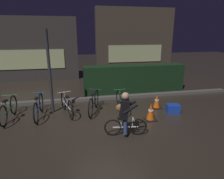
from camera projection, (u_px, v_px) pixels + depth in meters
The scene contains 15 objects.
ground_plane at pixel (110, 122), 6.18m from camera, with size 40.00×40.00×0.00m, color #2D261E.
sidewalk_curb at pixel (100, 98), 8.23m from camera, with size 12.00×0.24×0.12m, color #56544F.
hedge_row at pixel (134, 78), 9.26m from camera, with size 4.80×0.70×1.27m, color black.
storefront_left at pixel (31, 50), 11.13m from camera, with size 5.25×0.54×3.63m.
storefront_right at pixel (135, 42), 12.93m from camera, with size 5.23×0.54×4.31m.
street_post at pixel (50, 73), 6.55m from camera, with size 0.10×0.10×2.87m, color #2D2D33.
parked_bike_leftmost at pixel (9, 109), 6.29m from camera, with size 0.46×1.65×0.76m.
parked_bike_left_mid at pixel (39, 107), 6.49m from camera, with size 0.46×1.68×0.77m.
parked_bike_center_left at pixel (67, 105), 6.72m from camera, with size 0.53×1.55×0.74m.
parked_bike_center_right at pixel (94, 103), 6.89m from camera, with size 0.59×1.61×0.77m.
parked_bike_right_mid at pixel (121, 101), 7.07m from camera, with size 0.46×1.56×0.72m.
traffic_cone_near at pixel (151, 112), 6.27m from camera, with size 0.36×0.36×0.57m.
traffic_cone_far at pixel (157, 101), 7.28m from camera, with size 0.36×0.36×0.53m.
blue_crate at pixel (173, 109), 6.87m from camera, with size 0.44×0.32×0.30m, color #193DB7.
cyclist at pixel (125, 114), 5.25m from camera, with size 1.18×0.57×1.25m.
Camera 1 is at (-1.05, -5.54, 2.75)m, focal length 31.01 mm.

